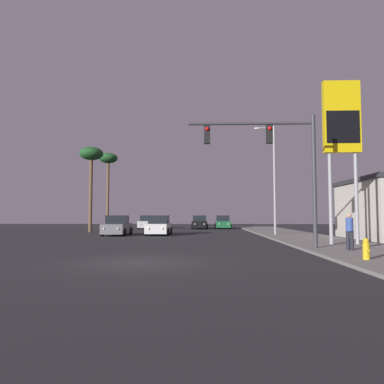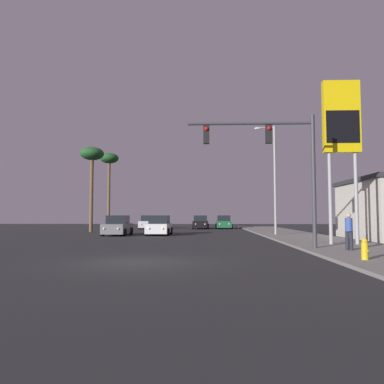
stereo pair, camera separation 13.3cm
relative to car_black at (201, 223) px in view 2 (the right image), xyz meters
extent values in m
plane|color=#28282B|center=(-1.78, -33.69, -0.76)|extent=(120.00, 120.00, 0.00)
cube|color=gray|center=(7.72, -23.69, -0.70)|extent=(5.00, 60.00, 0.12)
cube|color=black|center=(0.00, -0.04, -0.18)|extent=(1.91, 4.25, 0.80)
cube|color=black|center=(0.00, 0.11, 0.57)|extent=(1.65, 2.04, 0.70)
cylinder|color=black|center=(-0.90, -1.34, -0.44)|extent=(0.24, 0.64, 0.64)
cylinder|color=black|center=(0.90, -1.34, -0.44)|extent=(0.24, 0.64, 0.64)
cylinder|color=black|center=(-0.90, 1.27, -0.44)|extent=(0.24, 0.64, 0.64)
cylinder|color=black|center=(0.90, 1.27, -0.44)|extent=(0.24, 0.64, 0.64)
sphere|color=#F2EACC|center=(-0.56, -2.16, -0.13)|extent=(0.18, 0.18, 0.18)
sphere|color=#F2EACC|center=(0.56, -2.16, -0.13)|extent=(0.18, 0.18, 0.18)
cube|color=#195933|center=(2.92, 0.41, -0.18)|extent=(1.84, 4.22, 0.80)
cube|color=black|center=(2.92, 0.56, 0.57)|extent=(1.62, 2.01, 0.70)
cylinder|color=black|center=(2.02, -0.89, -0.44)|extent=(0.24, 0.64, 0.64)
cylinder|color=black|center=(3.82, -0.89, -0.44)|extent=(0.24, 0.64, 0.64)
cylinder|color=black|center=(2.02, 1.71, -0.44)|extent=(0.24, 0.64, 0.64)
cylinder|color=black|center=(3.82, 1.71, -0.44)|extent=(0.24, 0.64, 0.64)
sphere|color=#F2EACC|center=(2.36, -1.71, -0.13)|extent=(0.18, 0.18, 0.18)
sphere|color=#F2EACC|center=(3.48, -1.71, -0.13)|extent=(0.18, 0.18, 0.18)
cube|color=slate|center=(-6.78, -15.85, -0.18)|extent=(1.83, 4.21, 0.80)
cube|color=black|center=(-6.78, -15.70, 0.57)|extent=(1.62, 2.01, 0.70)
cylinder|color=black|center=(-7.68, -17.15, -0.44)|extent=(0.24, 0.64, 0.64)
cylinder|color=black|center=(-5.88, -17.15, -0.44)|extent=(0.24, 0.64, 0.64)
cylinder|color=black|center=(-7.68, -14.55, -0.44)|extent=(0.24, 0.64, 0.64)
cylinder|color=black|center=(-5.88, -14.55, -0.44)|extent=(0.24, 0.64, 0.64)
sphere|color=#F2EACC|center=(-7.33, -17.97, -0.13)|extent=(0.18, 0.18, 0.18)
sphere|color=#F2EACC|center=(-6.22, -17.97, -0.13)|extent=(0.18, 0.18, 0.18)
cube|color=#B7B7BC|center=(-6.53, -0.41, -0.18)|extent=(1.89, 4.24, 0.80)
cube|color=black|center=(-6.53, -0.26, 0.57)|extent=(1.64, 2.04, 0.70)
cylinder|color=black|center=(-7.43, -1.71, -0.44)|extent=(0.24, 0.64, 0.64)
cylinder|color=black|center=(-5.63, -1.71, -0.44)|extent=(0.24, 0.64, 0.64)
cylinder|color=black|center=(-7.43, 0.89, -0.44)|extent=(0.24, 0.64, 0.64)
cylinder|color=black|center=(-5.63, 0.89, -0.44)|extent=(0.24, 0.64, 0.64)
sphere|color=#F2EACC|center=(-7.09, -2.53, -0.13)|extent=(0.18, 0.18, 0.18)
sphere|color=#F2EACC|center=(-5.98, -2.53, -0.13)|extent=(0.18, 0.18, 0.18)
cube|color=silver|center=(-3.34, -15.12, -0.18)|extent=(1.85, 4.22, 0.80)
cube|color=black|center=(-3.34, -14.97, 0.57)|extent=(1.62, 2.02, 0.70)
cylinder|color=black|center=(-4.24, -16.42, -0.44)|extent=(0.24, 0.64, 0.64)
cylinder|color=black|center=(-2.44, -16.42, -0.44)|extent=(0.24, 0.64, 0.64)
cylinder|color=black|center=(-4.24, -13.82, -0.44)|extent=(0.24, 0.64, 0.64)
cylinder|color=black|center=(-2.44, -13.82, -0.44)|extent=(0.24, 0.64, 0.64)
sphere|color=#F2EACC|center=(-3.90, -17.24, -0.13)|extent=(0.18, 0.18, 0.18)
sphere|color=#F2EACC|center=(-2.79, -17.24, -0.13)|extent=(0.18, 0.18, 0.18)
cylinder|color=#38383D|center=(5.92, -28.84, 2.61)|extent=(0.20, 0.20, 6.50)
cylinder|color=#38383D|center=(2.85, -28.84, 5.46)|extent=(6.14, 0.14, 0.14)
cube|color=black|center=(3.77, -28.84, 4.91)|extent=(0.30, 0.24, 0.90)
sphere|color=red|center=(3.77, -28.98, 5.18)|extent=(0.20, 0.20, 0.20)
cube|color=black|center=(0.70, -28.84, 4.91)|extent=(0.30, 0.24, 0.90)
sphere|color=red|center=(0.70, -28.98, 5.18)|extent=(0.20, 0.20, 0.20)
cylinder|color=#99999E|center=(6.37, -16.22, 3.86)|extent=(0.18, 0.18, 9.00)
cylinder|color=#99999E|center=(5.67, -16.22, 8.21)|extent=(1.40, 0.10, 0.10)
ellipsoid|color=silver|center=(4.97, -16.22, 8.16)|extent=(0.50, 0.24, 0.20)
cylinder|color=#99999E|center=(7.45, -26.54, 1.86)|extent=(0.20, 0.20, 5.00)
cylinder|color=#99999E|center=(8.85, -26.54, 1.86)|extent=(0.20, 0.20, 5.00)
cube|color=yellow|center=(8.15, -26.54, 6.36)|extent=(2.00, 0.40, 4.00)
cube|color=black|center=(8.15, -26.75, 5.76)|extent=(1.80, 0.03, 1.80)
cylinder|color=gold|center=(6.26, -33.67, -0.34)|extent=(0.24, 0.24, 0.60)
sphere|color=gold|center=(6.26, -33.67, 0.02)|extent=(0.20, 0.20, 0.20)
cylinder|color=gold|center=(6.26, -33.84, -0.31)|extent=(0.08, 0.10, 0.08)
cylinder|color=#23232D|center=(7.00, -30.04, -0.22)|extent=(0.16, 0.16, 0.85)
cylinder|color=#23232D|center=(7.18, -30.04, -0.22)|extent=(0.16, 0.16, 0.85)
cylinder|color=#334C99|center=(7.09, -30.04, 0.51)|extent=(0.32, 0.32, 0.60)
sphere|color=tan|center=(7.09, -30.04, 0.92)|extent=(0.22, 0.22, 0.22)
cylinder|color=brown|center=(-10.95, -9.69, 2.99)|extent=(0.36, 0.36, 7.51)
ellipsoid|color=#1E5123|center=(-10.95, -9.69, 7.23)|extent=(2.40, 2.40, 1.32)
cylinder|color=brown|center=(-11.80, 0.31, 3.53)|extent=(0.36, 0.36, 8.58)
ellipsoid|color=#1E5123|center=(-11.80, 0.31, 8.30)|extent=(2.40, 2.40, 1.32)
camera|label=1|loc=(0.53, -47.17, 0.92)|focal=35.00mm
camera|label=2|loc=(0.66, -47.16, 0.92)|focal=35.00mm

